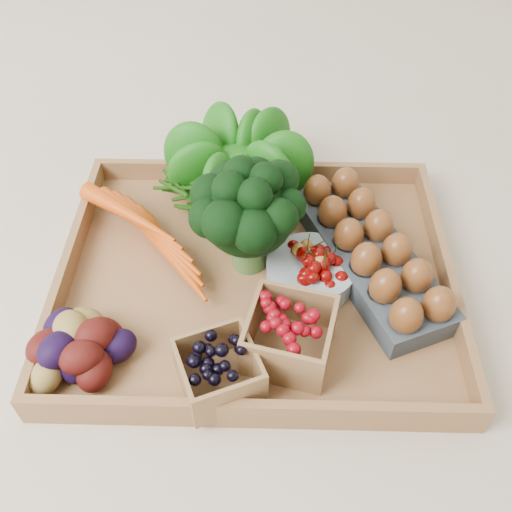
{
  "coord_description": "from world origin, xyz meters",
  "views": [
    {
      "loc": [
        0.01,
        -0.53,
        0.64
      ],
      "look_at": [
        0.0,
        0.0,
        0.06
      ],
      "focal_mm": 40.0,
      "sensor_mm": 36.0,
      "label": 1
    }
  ],
  "objects_px": {
    "tray": "(256,280)",
    "cherry_bowl": "(311,272)",
    "egg_carton": "(369,258)",
    "broccoli": "(248,233)"
  },
  "relations": [
    {
      "from": "tray",
      "to": "cherry_bowl",
      "type": "distance_m",
      "value": 0.08
    },
    {
      "from": "cherry_bowl",
      "to": "tray",
      "type": "bearing_deg",
      "value": 178.04
    },
    {
      "from": "egg_carton",
      "to": "broccoli",
      "type": "bearing_deg",
      "value": 156.55
    },
    {
      "from": "tray",
      "to": "egg_carton",
      "type": "xyz_separation_m",
      "value": [
        0.16,
        0.03,
        0.03
      ]
    },
    {
      "from": "cherry_bowl",
      "to": "egg_carton",
      "type": "xyz_separation_m",
      "value": [
        0.09,
        0.03,
        0.0
      ]
    },
    {
      "from": "tray",
      "to": "egg_carton",
      "type": "height_order",
      "value": "egg_carton"
    },
    {
      "from": "cherry_bowl",
      "to": "broccoli",
      "type": "bearing_deg",
      "value": 161.46
    },
    {
      "from": "broccoli",
      "to": "cherry_bowl",
      "type": "xyz_separation_m",
      "value": [
        0.09,
        -0.03,
        -0.05
      ]
    },
    {
      "from": "broccoli",
      "to": "egg_carton",
      "type": "relative_size",
      "value": 0.53
    },
    {
      "from": "broccoli",
      "to": "cherry_bowl",
      "type": "relative_size",
      "value": 1.28
    }
  ]
}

